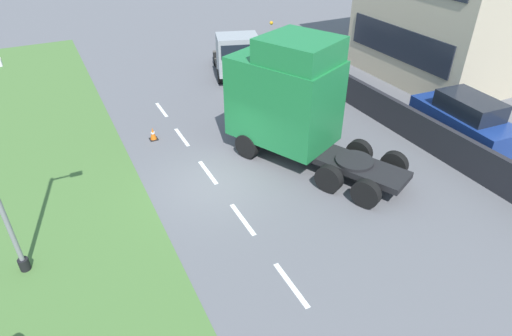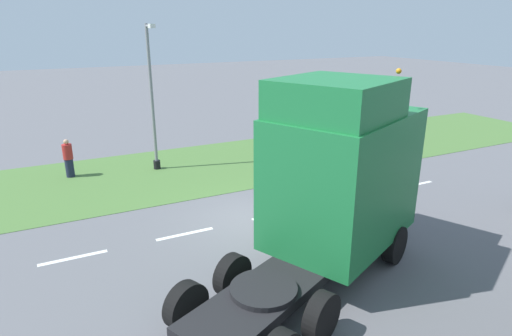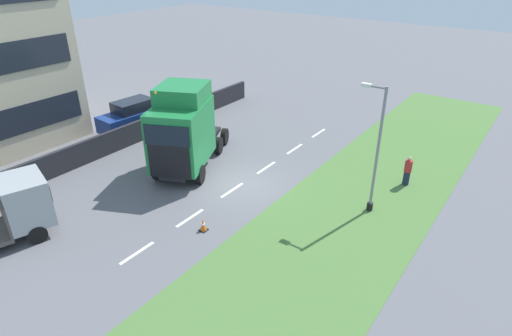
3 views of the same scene
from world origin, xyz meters
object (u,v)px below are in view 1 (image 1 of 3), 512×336
object	(u,v)px
flatbed_truck	(237,56)
traffic_cone_lead	(153,134)
parked_car	(464,120)
lorry_cab	(290,99)

from	to	relation	value
flatbed_truck	traffic_cone_lead	world-z (taller)	flatbed_truck
flatbed_truck	traffic_cone_lead	distance (m)	8.09
flatbed_truck	traffic_cone_lead	bearing A→B (deg)	55.09
parked_car	traffic_cone_lead	world-z (taller)	parked_car
lorry_cab	flatbed_truck	bearing A→B (deg)	54.14
lorry_cab	flatbed_truck	distance (m)	8.89
lorry_cab	flatbed_truck	world-z (taller)	lorry_cab
lorry_cab	traffic_cone_lead	size ratio (longest dim) A/B	12.91
parked_car	traffic_cone_lead	distance (m)	13.53
lorry_cab	traffic_cone_lead	world-z (taller)	lorry_cab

